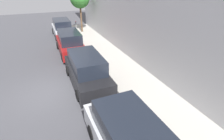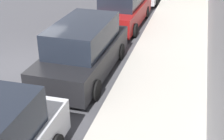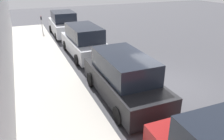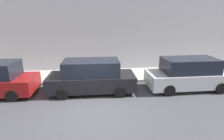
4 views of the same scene
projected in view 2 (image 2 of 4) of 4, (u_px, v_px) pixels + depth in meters
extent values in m
plane|color=#424247|center=(27.00, 68.00, 11.48)|extent=(60.00, 60.00, 0.00)
cube|color=#B2ADA3|center=(161.00, 84.00, 10.26)|extent=(2.91, 32.00, 0.15)
cube|color=black|center=(84.00, 57.00, 10.79)|extent=(1.96, 4.92, 0.84)
cube|color=black|center=(83.00, 34.00, 10.41)|extent=(1.71, 3.12, 0.84)
cylinder|color=black|center=(76.00, 47.00, 12.46)|extent=(0.22, 0.64, 0.64)
cylinder|color=black|center=(120.00, 52.00, 12.03)|extent=(0.22, 0.64, 0.64)
cylinder|color=black|center=(41.00, 82.00, 9.84)|extent=(0.22, 0.64, 0.64)
cylinder|color=black|center=(95.00, 90.00, 9.41)|extent=(0.22, 0.64, 0.64)
cube|color=maroon|center=(123.00, 13.00, 15.59)|extent=(2.03, 4.95, 0.84)
cylinder|color=black|center=(114.00, 10.00, 17.26)|extent=(0.22, 0.65, 0.65)
cylinder|color=black|center=(146.00, 12.00, 16.82)|extent=(0.22, 0.65, 0.65)
cylinder|color=black|center=(97.00, 27.00, 14.64)|extent=(0.22, 0.65, 0.65)
cylinder|color=black|center=(134.00, 30.00, 14.21)|extent=(0.22, 0.65, 0.65)
cylinder|color=black|center=(156.00, 1.00, 19.03)|extent=(0.22, 0.66, 0.66)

